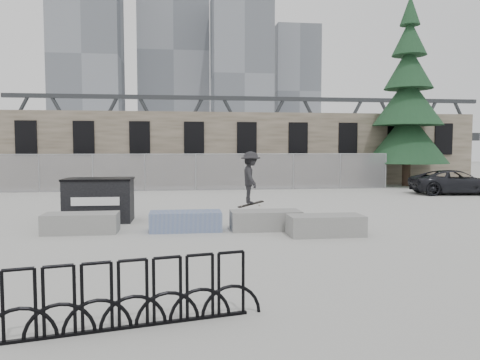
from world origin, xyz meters
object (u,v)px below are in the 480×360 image
Objects in this scene: planter_offset at (326,224)px; bike_rack at (133,295)px; spruce_tree at (408,109)px; dumpster at (99,200)px; skateboarder at (251,178)px; suv at (456,182)px; planter_center_left at (186,220)px; planter_far_left at (81,222)px; planter_center_right at (266,219)px.

bike_rack is at bearing -127.17° from planter_offset.
bike_rack is 0.31× the size of spruce_tree.
dumpster is 4.89m from skateboarder.
dumpster is 0.60× the size of bike_rack.
suv is (9.95, 9.91, 0.31)m from planter_offset.
planter_center_left is at bearing -134.49° from spruce_tree.
bike_rack reaches higher than planter_center_left.
bike_rack is at bearing -73.64° from planter_far_left.
dumpster reaches higher than bike_rack.
planter_offset is 7.18m from dumpster.
planter_center_left and planter_offset have the same top height.
planter_center_left is 1.00× the size of planter_center_right.
planter_center_right is at bearing -1.65° from planter_far_left.
planter_center_right is at bearing 133.98° from suv.
skateboarder is (-11.68, -7.87, 0.83)m from suv.
spruce_tree is at bearing 45.51° from planter_center_left.
bike_rack is at bearing -96.20° from planter_center_left.
spruce_tree reaches higher than skateboarder.
planter_center_right is 7.64m from bike_rack.
planter_center_left is at bearing 162.27° from planter_offset.
spruce_tree reaches higher than dumpster.
planter_center_right is 0.46× the size of suv.
spruce_tree is 17.81m from skateboarder.
skateboarder reaches higher than dumpster.
skateboarder is (2.77, 7.96, 1.00)m from bike_rack.
suv reaches higher than planter_far_left.
spruce_tree is at bearing 56.63° from planter_offset.
skateboarder reaches higher than planter_center_right.
planter_offset is at bearing -10.53° from planter_far_left.
spruce_tree is 6.62m from suv.
bike_rack is 0.80× the size of suv.
spruce_tree is at bearing 6.30° from suv.
spruce_tree reaches higher than bike_rack.
planter_offset is 2.91m from skateboarder.
dumpster is at bearing 153.61° from planter_offset.
planter_far_left is 18.69m from suv.
planter_center_right is at bearing -129.07° from spruce_tree.
planter_far_left is 1.16× the size of skateboarder.
bike_rack is 21.43m from suv.
dumpster is (-6.42, 3.19, 0.40)m from planter_offset.
suv is at bearing 37.78° from planter_center_right.
planter_offset is 0.17× the size of spruce_tree.
dumpster reaches higher than planter_far_left.
planter_far_left is at bearing 106.36° from bike_rack.
planter_far_left is at bearing -94.19° from dumpster.
planter_far_left is at bearing 178.35° from planter_center_right.
planter_far_left is at bearing 98.17° from skateboarder.
planter_far_left is at bearing 169.47° from planter_offset.
planter_far_left and planter_center_right have the same top height.
bike_rack is (2.10, -7.15, 0.14)m from planter_far_left.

